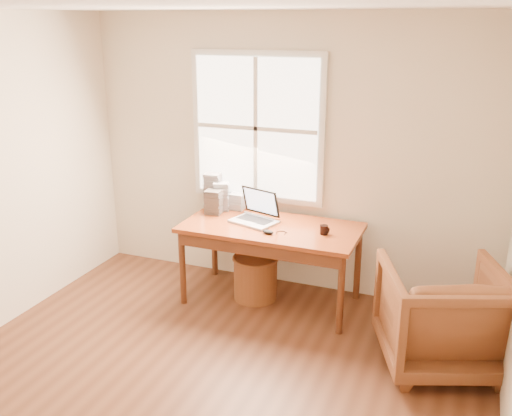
# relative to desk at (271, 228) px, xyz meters

# --- Properties ---
(room_shell) EXTENTS (4.04, 4.54, 2.64)m
(room_shell) POSITION_rel_desk_xyz_m (-0.02, -1.64, 0.59)
(room_shell) COLOR brown
(room_shell) RESTS_ON ground
(desk) EXTENTS (1.60, 0.80, 0.04)m
(desk) POSITION_rel_desk_xyz_m (0.00, 0.00, 0.00)
(desk) COLOR brown
(desk) RESTS_ON room_shell
(armchair) EXTENTS (1.12, 1.14, 0.81)m
(armchair) POSITION_rel_desk_xyz_m (1.55, -0.50, -0.33)
(armchair) COLOR brown
(armchair) RESTS_ON room_shell
(wicker_stool) EXTENTS (0.43, 0.43, 0.41)m
(wicker_stool) POSITION_rel_desk_xyz_m (-0.15, 0.00, -0.53)
(wicker_stool) COLOR brown
(wicker_stool) RESTS_ON room_shell
(laptop) EXTENTS (0.56, 0.58, 0.33)m
(laptop) POSITION_rel_desk_xyz_m (-0.18, 0.02, 0.19)
(laptop) COLOR silver
(laptop) RESTS_ON desk
(mouse) EXTENTS (0.11, 0.07, 0.03)m
(mouse) POSITION_rel_desk_xyz_m (0.04, -0.20, 0.04)
(mouse) COLOR black
(mouse) RESTS_ON desk
(coffee_mug) EXTENTS (0.08, 0.08, 0.08)m
(coffee_mug) POSITION_rel_desk_xyz_m (0.50, -0.03, 0.06)
(coffee_mug) COLOR black
(coffee_mug) RESTS_ON desk
(cd_stack_a) EXTENTS (0.17, 0.16, 0.28)m
(cd_stack_a) POSITION_rel_desk_xyz_m (-0.60, 0.24, 0.16)
(cd_stack_a) COLOR silver
(cd_stack_a) RESTS_ON desk
(cd_stack_b) EXTENTS (0.16, 0.15, 0.23)m
(cd_stack_b) POSITION_rel_desk_xyz_m (-0.63, 0.12, 0.14)
(cd_stack_b) COLOR #242428
(cd_stack_b) RESTS_ON desk
(cd_stack_c) EXTENTS (0.17, 0.16, 0.35)m
(cd_stack_c) POSITION_rel_desk_xyz_m (-0.71, 0.28, 0.19)
(cd_stack_c) COLOR #ABABB9
(cd_stack_c) RESTS_ON desk
(cd_stack_d) EXTENTS (0.13, 0.12, 0.16)m
(cd_stack_d) POSITION_rel_desk_xyz_m (-0.47, 0.31, 0.10)
(cd_stack_d) COLOR silver
(cd_stack_d) RESTS_ON desk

